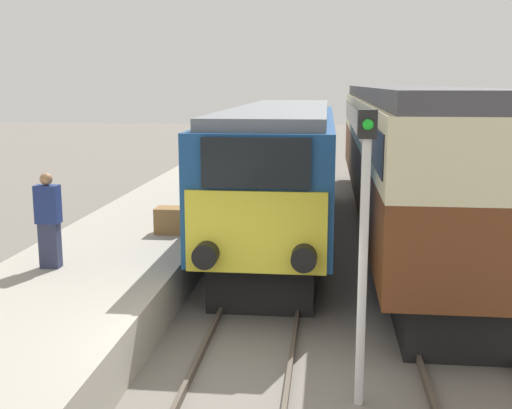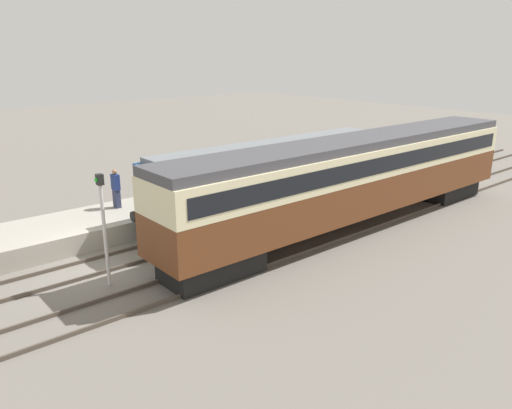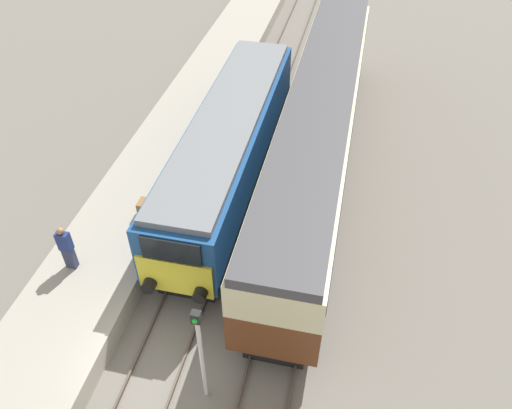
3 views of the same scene
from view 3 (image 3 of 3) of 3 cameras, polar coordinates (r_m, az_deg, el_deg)
The scene contains 9 objects.
ground_plane at distance 16.17m, azimuth -11.57°, elevation -18.69°, with size 120.00×120.00×0.00m, color slate.
platform_left at distance 21.56m, azimuth -12.20°, elevation 2.21°, with size 3.50×50.00×0.86m.
rails_near_track at distance 18.79m, azimuth -6.10°, elevation -5.71°, with size 1.51×60.00×0.14m.
rails_far_track at distance 18.24m, azimuth 4.23°, elevation -7.44°, with size 1.50×60.00×0.14m.
locomotive at distance 20.48m, azimuth -3.02°, elevation 6.59°, with size 2.70×13.92×3.67m.
passenger_carriage at distance 21.17m, azimuth 7.24°, elevation 9.18°, with size 2.75×20.37×4.18m.
person_on_platform at distance 17.75m, azimuth -20.84°, elevation -4.65°, with size 0.44×0.26×1.81m.
signal_post at distance 13.64m, azimuth -6.36°, elevation -16.15°, with size 0.24×0.28×3.96m.
luggage_crate at distance 19.33m, azimuth -12.22°, elevation -0.40°, with size 0.70×0.56×0.60m.
Camera 3 is at (4.67, -6.85, 13.88)m, focal length 35.00 mm.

